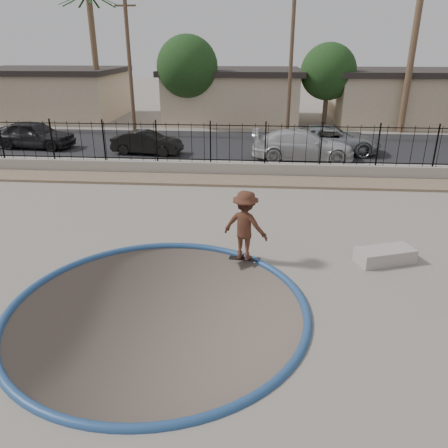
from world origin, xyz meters
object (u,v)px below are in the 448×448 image
car_a (34,134)px  car_c (303,145)px  car_b (147,143)px  skateboard (245,259)px  skater (245,229)px  concrete_ledge (385,255)px  car_d (330,140)px

car_a → car_c: (15.32, -1.60, -0.02)m
car_a → car_c: bearing=-90.4°
car_b → car_c: 8.45m
skateboard → car_c: car_c is taller
car_c → car_b: bearing=86.4°
skater → car_a: bearing=-25.1°
concrete_ledge → car_b: (-9.76, 12.18, 0.46)m
car_d → concrete_ledge: bearing=177.5°
skater → car_c: (2.59, 11.80, -0.18)m
car_c → car_d: size_ratio=0.98×
skater → concrete_ledge: 4.01m
car_a → skater: bearing=-130.9°
skater → concrete_ledge: skater is taller
skateboard → car_d: bearing=78.6°
skater → car_d: skater is taller
car_a → car_d: size_ratio=0.85×
car_d → skater: bearing=161.3°
skater → car_d: 14.06m
skateboard → concrete_ledge: size_ratio=0.56×
skater → car_a: 18.48m
skater → car_b: (-5.83, 12.43, -0.32)m
car_b → concrete_ledge: bearing=-135.4°
car_b → car_c: (8.42, -0.63, 0.14)m
car_a → car_b: car_a is taller
concrete_ledge → car_b: car_b is taller
car_c → skater: bearing=168.3°
car_a → car_b: bearing=-92.5°
skater → car_a: size_ratio=0.43×
car_a → skateboard: bearing=-130.9°
concrete_ledge → car_a: size_ratio=0.35×
car_d → car_b: bearing=94.4°
skateboard → car_c: bearing=83.8°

